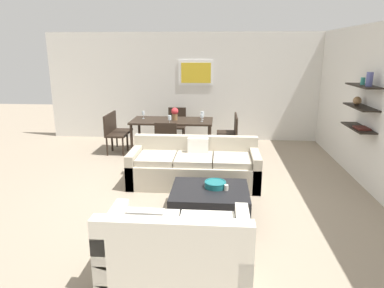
{
  "coord_description": "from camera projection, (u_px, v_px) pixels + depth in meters",
  "views": [
    {
      "loc": [
        0.51,
        -5.37,
        2.26
      ],
      "look_at": [
        0.08,
        0.2,
        0.75
      ],
      "focal_mm": 32.52,
      "sensor_mm": 36.0,
      "label": 1
    }
  ],
  "objects": [
    {
      "name": "ground_plane",
      "position": [
        186.0,
        190.0,
        5.8
      ],
      "size": [
        18.0,
        18.0,
        0.0
      ],
      "primitive_type": "plane",
      "color": "gray"
    },
    {
      "name": "back_wall_unit",
      "position": [
        211.0,
        87.0,
        8.82
      ],
      "size": [
        8.4,
        0.09,
        2.7
      ],
      "color": "silver",
      "rests_on": "ground"
    },
    {
      "name": "wine_glass_right_near",
      "position": [
        202.0,
        116.0,
        7.59
      ],
      "size": [
        0.08,
        0.08,
        0.16
      ],
      "color": "silver",
      "rests_on": "dining_table"
    },
    {
      "name": "dining_chair_foot",
      "position": [
        167.0,
        140.0,
        7.03
      ],
      "size": [
        0.44,
        0.44,
        0.88
      ],
      "color": "black",
      "rests_on": "ground"
    },
    {
      "name": "wine_glass_right_far",
      "position": [
        202.0,
        114.0,
        7.79
      ],
      "size": [
        0.08,
        0.08,
        0.18
      ],
      "color": "silver",
      "rests_on": "dining_table"
    },
    {
      "name": "dining_chair_right_near",
      "position": [
        231.0,
        134.0,
        7.55
      ],
      "size": [
        0.44,
        0.44,
        0.88
      ],
      "color": "black",
      "rests_on": "ground"
    },
    {
      "name": "wine_glass_foot",
      "position": [
        170.0,
        118.0,
        7.38
      ],
      "size": [
        0.07,
        0.07,
        0.18
      ],
      "color": "silver",
      "rests_on": "dining_table"
    },
    {
      "name": "sofa_beige",
      "position": [
        194.0,
        167.0,
        6.04
      ],
      "size": [
        2.21,
        0.9,
        0.78
      ],
      "color": "#B2A893",
      "rests_on": "ground"
    },
    {
      "name": "candle_jar",
      "position": [
        226.0,
        188.0,
        4.82
      ],
      "size": [
        0.06,
        0.06,
        0.08
      ],
      "primitive_type": "cylinder",
      "color": "silver",
      "rests_on": "coffee_table"
    },
    {
      "name": "wine_glass_left_far",
      "position": [
        143.0,
        113.0,
        7.9
      ],
      "size": [
        0.06,
        0.06,
        0.18
      ],
      "color": "silver",
      "rests_on": "dining_table"
    },
    {
      "name": "right_wall_shelf_unit",
      "position": [
        370.0,
        107.0,
        5.8
      ],
      "size": [
        0.34,
        8.2,
        2.7
      ],
      "color": "silver",
      "rests_on": "ground"
    },
    {
      "name": "centerpiece_vase",
      "position": [
        175.0,
        113.0,
        7.74
      ],
      "size": [
        0.16,
        0.16,
        0.28
      ],
      "color": "olive",
      "rests_on": "dining_table"
    },
    {
      "name": "coffee_table",
      "position": [
        210.0,
        202.0,
        4.91
      ],
      "size": [
        1.08,
        0.91,
        0.38
      ],
      "color": "black",
      "rests_on": "ground"
    },
    {
      "name": "dining_chair_right_far",
      "position": [
        230.0,
        130.0,
        7.93
      ],
      "size": [
        0.44,
        0.44,
        0.88
      ],
      "color": "black",
      "rests_on": "ground"
    },
    {
      "name": "dining_chair_left_near",
      "position": [
        113.0,
        132.0,
        7.75
      ],
      "size": [
        0.44,
        0.44,
        0.88
      ],
      "color": "black",
      "rests_on": "ground"
    },
    {
      "name": "loveseat_white",
      "position": [
        176.0,
        248.0,
        3.58
      ],
      "size": [
        1.5,
        0.9,
        0.78
      ],
      "color": "silver",
      "rests_on": "ground"
    },
    {
      "name": "decorative_bowl",
      "position": [
        215.0,
        184.0,
        4.92
      ],
      "size": [
        0.31,
        0.31,
        0.09
      ],
      "color": "#19666B",
      "rests_on": "coffee_table"
    },
    {
      "name": "dining_chair_head",
      "position": [
        177.0,
        123.0,
        8.65
      ],
      "size": [
        0.44,
        0.44,
        0.88
      ],
      "color": "black",
      "rests_on": "ground"
    },
    {
      "name": "dining_chair_left_far",
      "position": [
        118.0,
        128.0,
        8.13
      ],
      "size": [
        0.44,
        0.44,
        0.88
      ],
      "color": "black",
      "rests_on": "ground"
    },
    {
      "name": "wine_glass_head",
      "position": [
        174.0,
        112.0,
        8.11
      ],
      "size": [
        0.08,
        0.08,
        0.15
      ],
      "color": "silver",
      "rests_on": "dining_table"
    },
    {
      "name": "dining_table",
      "position": [
        172.0,
        123.0,
        7.79
      ],
      "size": [
        1.81,
        0.87,
        0.75
      ],
      "color": "black",
      "rests_on": "ground"
    }
  ]
}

